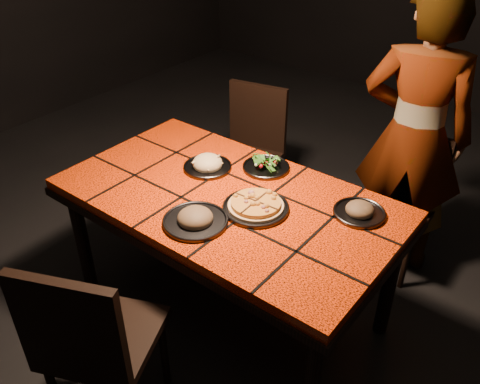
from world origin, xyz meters
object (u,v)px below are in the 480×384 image
Objects in this scene: dining_table at (228,209)px; plate_pasta at (208,165)px; plate_pizza at (256,206)px; chair_near at (91,340)px; chair_far_right at (405,193)px; diner at (414,137)px; chair_far_left at (251,144)px.

dining_table is 6.54× the size of plate_pasta.
dining_table is at bearing 176.04° from plate_pizza.
chair_far_right is at bearing -129.29° from chair_near.
plate_pizza is at bearing 57.20° from diner.
chair_far_right is at bearing 70.52° from plate_pizza.
chair_near is at bearing 60.48° from diner.
diner reaches higher than chair_far_right.
diner is at bearing 49.09° from plate_pasta.
diner is (1.00, 0.13, 0.32)m from chair_far_left.
chair_far_left is at bearing -97.01° from chair_near.
diner is 1.05m from plate_pizza.
chair_far_left is (-0.50, 0.85, -0.17)m from dining_table.
chair_far_right is at bearing 47.98° from plate_pasta.
dining_table is 0.29m from plate_pasta.
diner reaches higher than chair_near.
chair_far_left is at bearing -6.95° from diner.
chair_near is (0.01, -0.85, -0.14)m from dining_table.
plate_pizza is at bearing -18.81° from plate_pasta.
diner is 5.41× the size of plate_pizza.
chair_near is 1.13× the size of chair_far_right.
chair_near is 1.77m from chair_far_left.
chair_far_left reaches higher than chair_far_right.
diner reaches higher than dining_table.
plate_pasta is (-0.41, 0.14, 0.00)m from plate_pizza.
chair_near is at bearing -75.75° from plate_pasta.
dining_table is 1.97× the size of chair_far_right.
chair_far_left is at bearing 120.28° from dining_table.
dining_table is at bearing -112.87° from chair_near.
plate_pizza is 0.43m from plate_pasta.
plate_pizza is at bearing -3.96° from dining_table.
dining_table is 1.75× the size of chair_near.
plate_pizza is at bearing -109.80° from chair_far_right.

